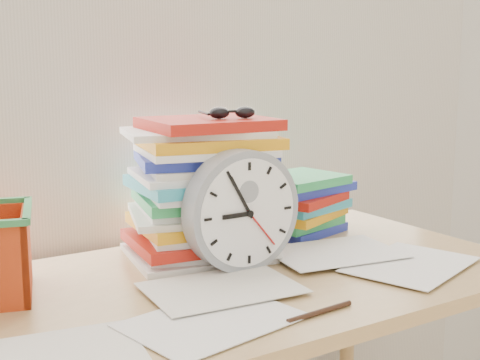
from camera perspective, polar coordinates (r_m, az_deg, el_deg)
curtain at (r=1.68m, az=-9.10°, el=13.35°), size 2.40×0.01×2.50m
desk at (r=1.44m, az=-2.14°, el=-11.38°), size 1.40×0.70×0.75m
paper_stack at (r=1.55m, az=-3.20°, el=-0.68°), size 0.39×0.34×0.32m
clock at (r=1.44m, az=0.13°, el=-2.64°), size 0.27×0.05×0.27m
sunglasses at (r=1.52m, az=-0.67°, el=5.78°), size 0.15×0.14×0.03m
book_stack at (r=1.77m, az=5.19°, el=-2.11°), size 0.31×0.27×0.16m
pen at (r=1.24m, az=6.83°, el=-11.11°), size 0.15×0.02×0.01m
scattered_papers at (r=1.41m, az=-2.17°, el=-8.32°), size 1.26×0.42×0.02m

